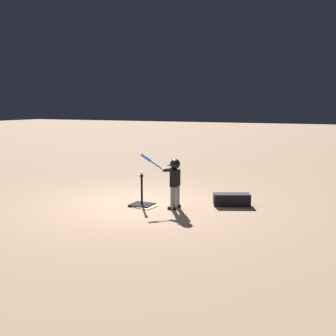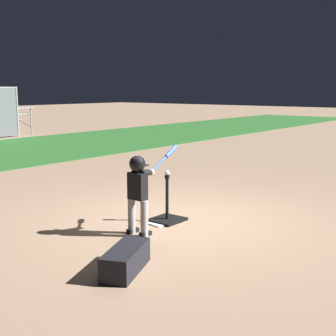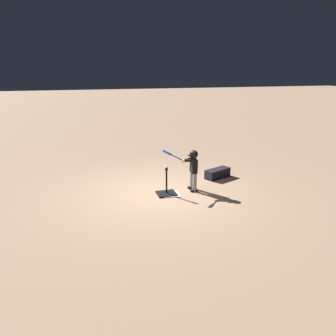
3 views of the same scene
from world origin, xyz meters
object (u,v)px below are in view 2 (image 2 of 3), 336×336
batting_tee (167,216)px  equipment_bag (126,260)px  batter_child (139,184)px  baseball (167,173)px

batting_tee → equipment_bag: bearing=-154.3°
batter_child → equipment_bag: bearing=-144.7°
batting_tee → batter_child: size_ratio=0.60×
batter_child → baseball: bearing=8.1°
batter_child → batting_tee: bearing=8.1°
baseball → batting_tee: bearing=0.0°
batting_tee → equipment_bag: 2.09m
batting_tee → baseball: bearing=0.0°
equipment_bag → baseball: bearing=2.0°
batter_child → baseball: (0.76, 0.11, 0.05)m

